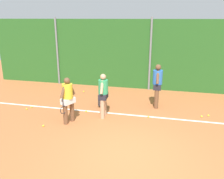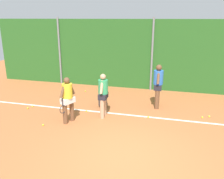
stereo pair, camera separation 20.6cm
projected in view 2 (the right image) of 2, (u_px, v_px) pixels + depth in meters
ground_plane at (137, 126)px, 8.05m from camera, size 26.64×26.64×0.00m
hedge_fence_backdrop at (152, 55)px, 11.71m from camera, size 17.32×0.25×3.50m
fence_post_left at (60, 51)px, 12.75m from camera, size 0.10×0.10×3.59m
fence_post_center at (152, 55)px, 11.53m from camera, size 0.10×0.10×3.59m
court_baseline_paint at (141, 116)px, 8.82m from camera, size 12.66×0.10×0.01m
player_foreground_near at (68, 98)px, 8.09m from camera, size 0.44×0.74×1.63m
player_midcourt at (103, 93)px, 8.55m from camera, size 0.35×0.77×1.64m
player_backcourt_far at (158, 84)px, 9.44m from camera, size 0.38×0.75×1.79m
ball_hopper at (103, 100)px, 9.69m from camera, size 0.36×0.36×0.51m
tennis_ball_0 at (33, 106)px, 9.73m from camera, size 0.07×0.07×0.07m
tennis_ball_1 at (43, 125)px, 8.03m from camera, size 0.07×0.07×0.07m
tennis_ball_2 at (209, 116)px, 8.73m from camera, size 0.07×0.07×0.07m
tennis_ball_3 at (85, 91)px, 11.70m from camera, size 0.07×0.07×0.07m
tennis_ball_5 at (28, 108)px, 9.53m from camera, size 0.07×0.07×0.07m
tennis_ball_6 at (86, 111)px, 9.23m from camera, size 0.07×0.07×0.07m
tennis_ball_7 at (148, 117)px, 8.67m from camera, size 0.07×0.07×0.07m
tennis_ball_8 at (202, 117)px, 8.66m from camera, size 0.07×0.07×0.07m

